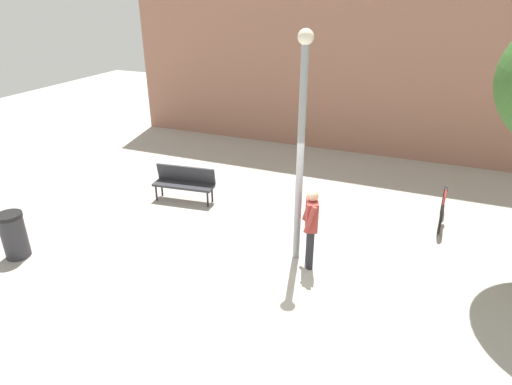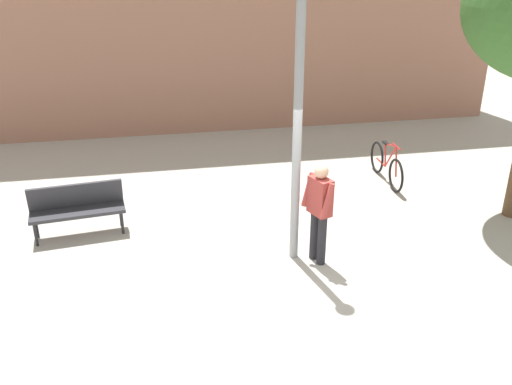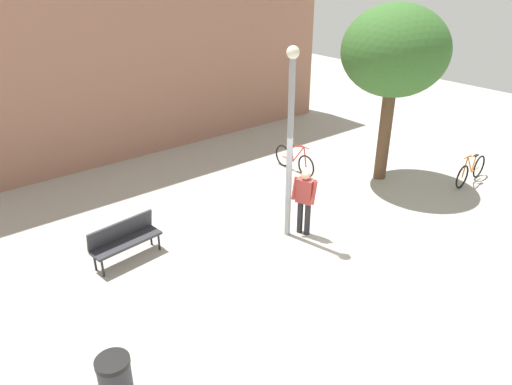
{
  "view_description": "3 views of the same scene",
  "coord_description": "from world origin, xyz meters",
  "px_view_note": "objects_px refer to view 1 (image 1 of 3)",
  "views": [
    {
      "loc": [
        2.56,
        -6.89,
        5.09
      ],
      "look_at": [
        -0.8,
        1.3,
        0.97
      ],
      "focal_mm": 30.82,
      "sensor_mm": 36.0,
      "label": 1
    },
    {
      "loc": [
        -1.72,
        -7.03,
        4.69
      ],
      "look_at": [
        -0.02,
        1.76,
        0.68
      ],
      "focal_mm": 38.79,
      "sensor_mm": 36.0,
      "label": 2
    },
    {
      "loc": [
        -6.58,
        -6.8,
        6.14
      ],
      "look_at": [
        0.34,
        1.76,
        0.7
      ],
      "focal_mm": 33.78,
      "sensor_mm": 36.0,
      "label": 3
    }
  ],
  "objects_px": {
    "park_bench": "(185,181)",
    "bicycle_red": "(442,209)",
    "lamppost": "(301,138)",
    "person_by_lamppost": "(311,223)",
    "trash_bin": "(14,235)"
  },
  "relations": [
    {
      "from": "bicycle_red",
      "to": "trash_bin",
      "type": "height_order",
      "value": "trash_bin"
    },
    {
      "from": "lamppost",
      "to": "park_bench",
      "type": "bearing_deg",
      "value": 157.08
    },
    {
      "from": "person_by_lamppost",
      "to": "lamppost",
      "type": "bearing_deg",
      "value": 147.61
    },
    {
      "from": "person_by_lamppost",
      "to": "park_bench",
      "type": "xyz_separation_m",
      "value": [
        -3.86,
        1.7,
        -0.42
      ]
    },
    {
      "from": "person_by_lamppost",
      "to": "bicycle_red",
      "type": "distance_m",
      "value": 3.81
    },
    {
      "from": "park_bench",
      "to": "bicycle_red",
      "type": "bearing_deg",
      "value": 10.79
    },
    {
      "from": "lamppost",
      "to": "park_bench",
      "type": "distance_m",
      "value": 4.34
    },
    {
      "from": "lamppost",
      "to": "person_by_lamppost",
      "type": "distance_m",
      "value": 1.67
    },
    {
      "from": "park_bench",
      "to": "trash_bin",
      "type": "height_order",
      "value": "trash_bin"
    },
    {
      "from": "trash_bin",
      "to": "park_bench",
      "type": "bearing_deg",
      "value": 63.18
    },
    {
      "from": "bicycle_red",
      "to": "lamppost",
      "type": "bearing_deg",
      "value": -135.61
    },
    {
      "from": "person_by_lamppost",
      "to": "trash_bin",
      "type": "bearing_deg",
      "value": -161.01
    },
    {
      "from": "lamppost",
      "to": "trash_bin",
      "type": "xyz_separation_m",
      "value": [
        -5.38,
        -2.18,
        -2.1
      ]
    },
    {
      "from": "lamppost",
      "to": "bicycle_red",
      "type": "distance_m",
      "value": 4.42
    },
    {
      "from": "person_by_lamppost",
      "to": "bicycle_red",
      "type": "bearing_deg",
      "value": 50.29
    }
  ]
}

